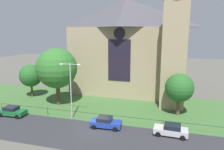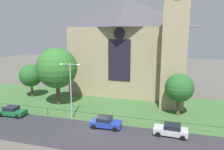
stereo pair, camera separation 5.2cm
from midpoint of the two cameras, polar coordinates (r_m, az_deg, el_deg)
The scene contains 12 objects.
ground at distance 38.24m, azimuth 1.02°, elevation -8.20°, with size 160.00×160.00×0.00m, color #56544C.
road_asphalt at distance 27.72m, azimuth -5.47°, elevation -16.17°, with size 120.00×8.00×0.01m, color #2D2D33.
grass_verge at distance 36.42m, azimuth 0.22°, elevation -9.21°, with size 120.00×20.00×0.01m, color #3D6633.
church_building at distance 45.06m, azimuth 4.65°, elevation 8.09°, with size 23.20×16.20×26.00m.
iron_railing at distance 31.24m, azimuth -3.02°, elevation -10.87°, with size 35.74×0.07×1.13m.
tree_left_far at distance 45.14m, azimuth -21.31°, elevation -0.16°, with size 4.50×4.50×6.66m.
tree_left_near at distance 38.19m, azimuth -14.82°, elevation 1.80°, with size 7.19×7.19×10.34m.
tree_right_near at distance 34.12m, azimuth 18.00°, elevation -3.40°, with size 4.45×4.45×6.69m.
streetlamp_near at distance 31.53m, azimuth -11.23°, elevation -2.39°, with size 3.37×0.26×8.57m.
parked_car_green at distance 36.79m, azimuth -25.61°, elevation -8.93°, with size 4.24×2.11×1.51m.
parked_car_blue at distance 29.38m, azimuth -1.71°, elevation -12.86°, with size 4.26×2.15×1.51m.
parked_car_silver at distance 28.33m, azimuth 15.90°, elevation -14.27°, with size 4.28×2.19×1.51m.
Camera 2 is at (9.03, -24.89, 12.77)m, focal length 33.37 mm.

